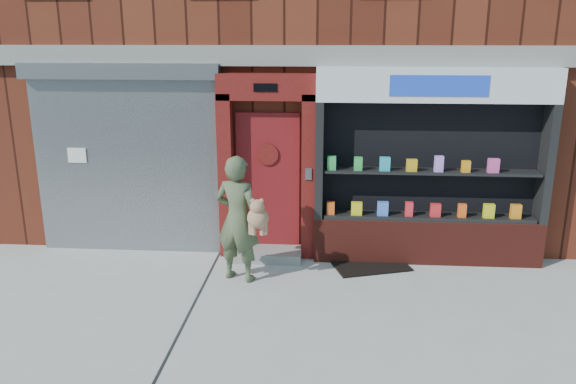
# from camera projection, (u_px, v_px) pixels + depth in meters

# --- Properties ---
(ground) EXTENTS (80.00, 80.00, 0.00)m
(ground) POSITION_uv_depth(u_px,v_px,m) (310.00, 310.00, 7.29)
(ground) COLOR #9E9E99
(ground) RESTS_ON ground
(building) EXTENTS (12.00, 8.16, 8.00)m
(building) POSITION_uv_depth(u_px,v_px,m) (322.00, 8.00, 11.97)
(building) COLOR #4B1B11
(building) RESTS_ON ground
(shutter_bay) EXTENTS (3.10, 0.30, 3.04)m
(shutter_bay) POSITION_uv_depth(u_px,v_px,m) (126.00, 148.00, 8.89)
(shutter_bay) COLOR gray
(shutter_bay) RESTS_ON ground
(red_door_bay) EXTENTS (1.52, 0.58, 2.90)m
(red_door_bay) POSITION_uv_depth(u_px,v_px,m) (267.00, 167.00, 8.74)
(red_door_bay) COLOR #4F0F0D
(red_door_bay) RESTS_ON ground
(pharmacy_bay) EXTENTS (3.50, 0.41, 3.00)m
(pharmacy_bay) POSITION_uv_depth(u_px,v_px,m) (430.00, 176.00, 8.54)
(pharmacy_bay) COLOR #5E1E16
(pharmacy_bay) RESTS_ON ground
(woman) EXTENTS (0.85, 0.65, 1.84)m
(woman) POSITION_uv_depth(u_px,v_px,m) (239.00, 219.00, 7.97)
(woman) COLOR #4B593A
(woman) RESTS_ON ground
(doormat) EXTENTS (1.31, 1.09, 0.03)m
(doormat) POSITION_uv_depth(u_px,v_px,m) (369.00, 264.00, 8.72)
(doormat) COLOR black
(doormat) RESTS_ON ground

